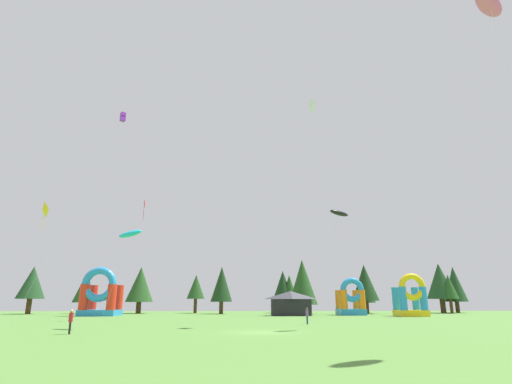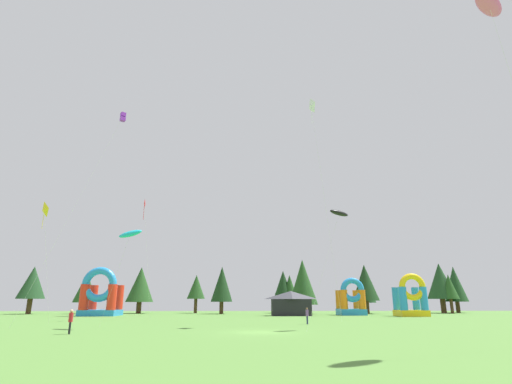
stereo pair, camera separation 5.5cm
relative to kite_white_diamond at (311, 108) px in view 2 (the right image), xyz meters
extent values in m
plane|color=#548438|center=(-6.15, -8.68, -23.16)|extent=(120.00, 120.00, 0.00)
pyramid|color=white|center=(-0.02, -0.03, 0.13)|extent=(0.77, 1.37, 1.30)
cylinder|color=white|center=(0.07, -0.01, -0.88)|extent=(0.04, 0.04, 2.08)
cylinder|color=silver|center=(1.76, 2.55, -11.50)|extent=(3.40, 5.14, 23.32)
ellipsoid|color=black|center=(1.06, -5.81, -13.36)|extent=(2.28, 1.90, 0.75)
cylinder|color=silver|center=(-0.75, -7.02, -18.26)|extent=(3.65, 2.45, 9.80)
ellipsoid|color=#EA599E|center=(7.45, -20.09, -3.32)|extent=(3.01, 2.62, 0.96)
cube|color=purple|center=(-20.90, 0.47, -1.53)|extent=(0.71, 0.71, 0.44)
cube|color=purple|center=(-20.90, 0.47, -1.00)|extent=(0.71, 0.71, 0.44)
cylinder|color=silver|center=(-24.11, -1.66, -12.21)|extent=(6.44, 4.27, 21.90)
ellipsoid|color=#19B7CC|center=(-17.78, -3.79, -15.00)|extent=(2.80, 2.15, 1.14)
cylinder|color=silver|center=(-18.98, -3.15, -19.08)|extent=(2.42, 1.30, 8.17)
pyramid|color=yellow|center=(-27.07, -1.44, -12.34)|extent=(1.15, 1.12, 1.14)
cylinder|color=yellow|center=(-27.02, -1.38, -13.24)|extent=(0.04, 0.04, 1.84)
cylinder|color=silver|center=(-27.09, 0.81, -17.74)|extent=(0.15, 4.39, 10.84)
pyramid|color=red|center=(-20.52, 10.83, -8.62)|extent=(0.31, 0.87, 0.86)
cylinder|color=red|center=(-20.45, 10.84, -9.71)|extent=(0.04, 0.04, 2.18)
cylinder|color=silver|center=(-19.78, 11.79, -15.89)|extent=(1.36, 1.91, 14.54)
cylinder|color=navy|center=(-0.98, 1.13, -22.77)|extent=(0.13, 0.13, 0.77)
cylinder|color=navy|center=(-1.00, 1.29, -22.77)|extent=(0.13, 0.13, 0.77)
cylinder|color=#724C8C|center=(-0.99, 1.21, -22.08)|extent=(0.31, 0.31, 0.61)
sphere|color=brown|center=(-0.99, 1.21, -21.67)|extent=(0.21, 0.21, 0.21)
cylinder|color=black|center=(-19.67, -10.01, -22.75)|extent=(0.16, 0.16, 0.81)
cylinder|color=black|center=(-19.75, -9.87, -22.75)|extent=(0.16, 0.16, 0.81)
cylinder|color=#B21E26|center=(-19.71, -9.94, -22.02)|extent=(0.40, 0.40, 0.64)
sphere|color=#D8AD84|center=(-19.71, -9.94, -21.59)|extent=(0.22, 0.22, 0.22)
cube|color=#268CD8|center=(10.12, 26.09, -22.69)|extent=(4.04, 4.34, 0.95)
cylinder|color=orange|center=(8.67, 24.48, -20.73)|extent=(1.13, 1.13, 2.96)
cylinder|color=orange|center=(11.58, 24.48, -20.73)|extent=(1.13, 1.13, 2.96)
cylinder|color=orange|center=(8.67, 27.69, -20.73)|extent=(1.13, 1.13, 2.96)
cylinder|color=orange|center=(11.58, 27.69, -20.73)|extent=(1.13, 1.13, 2.96)
torus|color=#268CD8|center=(10.12, 24.48, -19.25)|extent=(3.82, 0.91, 3.82)
cube|color=yellow|center=(17.71, 20.71, -22.72)|extent=(4.15, 3.85, 0.88)
cylinder|color=#268CD8|center=(16.18, 19.33, -20.61)|extent=(1.08, 1.08, 3.34)
cylinder|color=#268CD8|center=(19.25, 19.33, -20.61)|extent=(1.08, 1.08, 3.34)
cylinder|color=#268CD8|center=(16.18, 22.10, -20.61)|extent=(1.08, 1.08, 3.34)
cylinder|color=#268CD8|center=(19.25, 22.10, -20.61)|extent=(1.08, 1.08, 3.34)
torus|color=yellow|center=(17.71, 19.33, -18.94)|extent=(3.93, 0.86, 3.93)
cube|color=#268CD8|center=(-29.36, 24.43, -22.72)|extent=(5.52, 4.94, 0.88)
cylinder|color=red|center=(-31.42, 22.65, -20.40)|extent=(1.38, 1.38, 3.77)
cylinder|color=red|center=(-27.29, 22.65, -20.40)|extent=(1.38, 1.38, 3.77)
cylinder|color=red|center=(-31.42, 26.21, -20.40)|extent=(1.38, 1.38, 3.77)
cylinder|color=red|center=(-27.29, 26.21, -20.40)|extent=(1.38, 1.38, 3.77)
torus|color=#268CD8|center=(-29.36, 22.65, -18.52)|extent=(5.24, 1.11, 5.24)
cube|color=black|center=(0.08, 23.47, -21.92)|extent=(5.97, 3.08, 2.49)
pyramid|color=#3F3F47|center=(0.08, 23.47, -20.07)|extent=(5.97, 3.08, 1.21)
cylinder|color=#4C331E|center=(-44.58, 32.70, -21.88)|extent=(0.84, 0.84, 2.55)
cone|color=#1E4221|center=(-44.58, 32.70, -17.81)|extent=(4.68, 4.68, 5.58)
cylinder|color=#4C331E|center=(-35.54, 33.70, -22.19)|extent=(0.73, 0.73, 1.93)
cone|color=#234C1E|center=(-35.54, 33.70, -18.62)|extent=(4.07, 4.07, 5.22)
cylinder|color=#4C331E|center=(-26.31, 35.40, -22.16)|extent=(0.89, 0.89, 1.99)
cone|color=#234C1E|center=(-26.31, 35.40, -18.02)|extent=(4.93, 4.93, 6.28)
cylinder|color=#4C331E|center=(-16.17, 36.59, -21.88)|extent=(0.60, 0.60, 2.57)
cone|color=#234C1E|center=(-16.17, 36.59, -18.41)|extent=(3.34, 3.34, 4.37)
cylinder|color=#4C331E|center=(-11.16, 32.48, -22.14)|extent=(0.69, 0.69, 2.05)
cone|color=#193819|center=(-11.16, 32.48, -18.06)|extent=(3.83, 3.83, 6.11)
cylinder|color=#4C331E|center=(0.30, 37.21, -22.22)|extent=(0.76, 0.76, 1.89)
cone|color=#193819|center=(0.30, 37.21, -18.32)|extent=(4.24, 4.24, 5.90)
cylinder|color=#4C331E|center=(1.50, 36.85, -22.16)|extent=(0.59, 0.59, 2.01)
cone|color=#234C1E|center=(1.50, 36.85, -18.67)|extent=(3.29, 3.29, 4.97)
cylinder|color=#4C331E|center=(3.20, 31.33, -22.38)|extent=(0.91, 0.91, 1.57)
cone|color=#234C1E|center=(3.20, 31.33, -17.70)|extent=(5.08, 5.08, 7.79)
cylinder|color=#4C331E|center=(14.57, 32.06, -22.04)|extent=(0.84, 0.84, 2.24)
cone|color=#193819|center=(14.57, 32.06, -17.77)|extent=(4.69, 4.69, 6.31)
cylinder|color=#4C331E|center=(16.00, 36.12, -22.23)|extent=(0.60, 0.60, 1.86)
cone|color=#1E4221|center=(16.00, 36.12, -19.16)|extent=(3.32, 3.32, 4.27)
cylinder|color=#4C331E|center=(29.99, 35.27, -21.88)|extent=(0.94, 0.94, 2.55)
cone|color=#1E4221|center=(29.99, 35.27, -17.32)|extent=(5.24, 5.24, 6.57)
cylinder|color=#4C331E|center=(30.75, 33.68, -21.89)|extent=(0.55, 0.55, 2.53)
cone|color=#234C1E|center=(30.75, 33.68, -18.43)|extent=(3.05, 3.05, 4.41)
cylinder|color=#4C331E|center=(33.72, 37.12, -22.14)|extent=(0.75, 0.75, 2.04)
cone|color=#1E4221|center=(33.72, 37.12, -17.80)|extent=(4.18, 4.18, 6.63)
camera|label=1|loc=(-7.54, -39.79, -20.84)|focal=27.62mm
camera|label=2|loc=(-7.49, -39.79, -20.84)|focal=27.62mm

